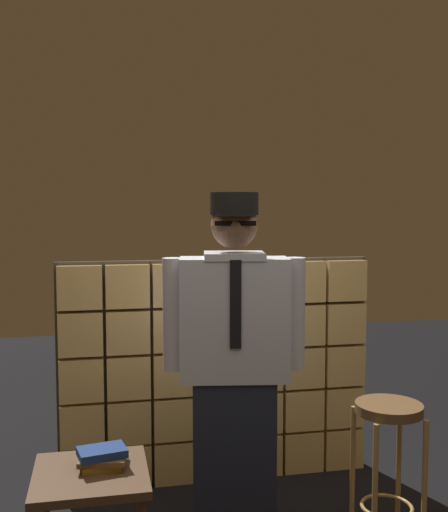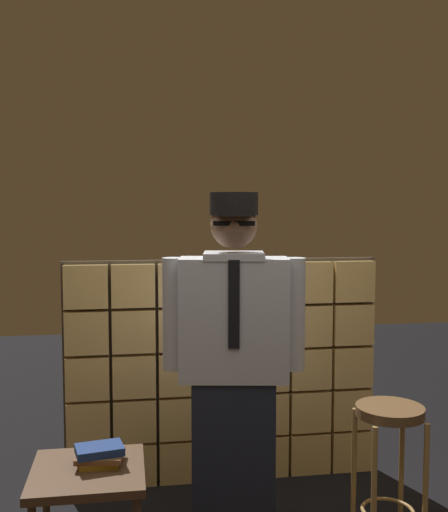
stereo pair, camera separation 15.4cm
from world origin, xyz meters
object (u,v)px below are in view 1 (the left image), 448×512
side_table (91,487)px  book_stack (102,457)px  bar_stool (388,441)px  standing_person (234,364)px

side_table → book_stack: size_ratio=2.33×
side_table → bar_stool: bearing=0.4°
standing_person → book_stack: (-0.67, -0.20, -0.35)m
standing_person → bar_stool: bearing=-7.1°
standing_person → book_stack: standing_person is taller
bar_stool → side_table: (-1.48, -0.01, -0.09)m
bar_stool → book_stack: (-1.43, 0.03, 0.03)m
standing_person → book_stack: bearing=-154.4°
bar_stool → book_stack: bar_stool is taller
standing_person → book_stack: 0.79m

